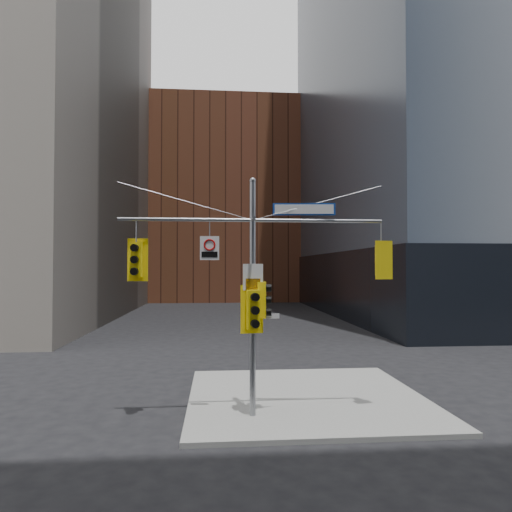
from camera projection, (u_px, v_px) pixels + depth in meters
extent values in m
plane|color=black|center=(259.00, 446.00, 11.62)|extent=(160.00, 160.00, 0.00)
cube|color=gray|center=(306.00, 397.00, 15.77)|extent=(8.00, 8.00, 0.15)
cube|color=black|center=(506.00, 283.00, 45.95)|extent=(36.40, 36.40, 6.00)
cube|color=brown|center=(224.00, 206.00, 69.76)|extent=(26.00, 20.00, 28.00)
cylinder|color=gray|center=(253.00, 300.00, 13.70)|extent=(0.18, 0.18, 7.20)
sphere|color=gray|center=(253.00, 181.00, 13.80)|extent=(0.20, 0.20, 0.20)
cylinder|color=gray|center=(186.00, 220.00, 13.60)|extent=(4.00, 0.11, 0.11)
cylinder|color=gray|center=(318.00, 221.00, 13.94)|extent=(4.00, 0.11, 0.11)
cylinder|color=gray|center=(254.00, 219.00, 13.42)|extent=(0.10, 0.70, 0.10)
cylinder|color=gray|center=(186.00, 201.00, 13.61)|extent=(4.00, 0.02, 1.12)
cylinder|color=gray|center=(318.00, 203.00, 13.95)|extent=(4.00, 0.02, 1.12)
cube|color=yellow|center=(136.00, 260.00, 13.44)|extent=(0.36, 0.27, 1.03)
cube|color=yellow|center=(138.00, 260.00, 13.62)|extent=(0.61, 0.10, 1.28)
cylinder|color=black|center=(134.00, 248.00, 13.26)|extent=(0.23, 0.18, 0.22)
cylinder|color=black|center=(135.00, 248.00, 13.33)|extent=(0.19, 0.04, 0.19)
cylinder|color=black|center=(134.00, 260.00, 13.25)|extent=(0.23, 0.18, 0.22)
cylinder|color=black|center=(135.00, 260.00, 13.33)|extent=(0.19, 0.04, 0.19)
cylinder|color=black|center=(134.00, 271.00, 13.24)|extent=(0.23, 0.18, 0.22)
cylinder|color=black|center=(135.00, 271.00, 13.32)|extent=(0.19, 0.04, 0.19)
cube|color=yellow|center=(381.00, 260.00, 14.07)|extent=(0.34, 0.26, 0.95)
cube|color=yellow|center=(384.00, 260.00, 13.92)|extent=(0.56, 0.12, 1.18)
cylinder|color=black|center=(378.00, 250.00, 14.26)|extent=(0.22, 0.17, 0.20)
cylinder|color=black|center=(379.00, 250.00, 14.19)|extent=(0.17, 0.04, 0.17)
cylinder|color=black|center=(378.00, 260.00, 14.25)|extent=(0.22, 0.17, 0.20)
cylinder|color=black|center=(379.00, 260.00, 14.18)|extent=(0.17, 0.04, 0.17)
cylinder|color=black|center=(378.00, 270.00, 14.24)|extent=(0.22, 0.17, 0.20)
cylinder|color=#0CE559|center=(380.00, 270.00, 14.17)|extent=(0.17, 0.04, 0.17)
cube|color=yellow|center=(262.00, 300.00, 13.73)|extent=(0.29, 0.38, 1.09)
cylinder|color=black|center=(269.00, 288.00, 13.73)|extent=(0.19, 0.25, 0.23)
cylinder|color=black|center=(266.00, 288.00, 13.73)|extent=(0.05, 0.20, 0.20)
cylinder|color=black|center=(269.00, 300.00, 13.72)|extent=(0.19, 0.25, 0.23)
cylinder|color=black|center=(266.00, 300.00, 13.72)|extent=(0.05, 0.20, 0.20)
cylinder|color=black|center=(269.00, 312.00, 13.71)|extent=(0.19, 0.25, 0.23)
cylinder|color=black|center=(266.00, 312.00, 13.71)|extent=(0.05, 0.20, 0.20)
cube|color=yellow|center=(253.00, 310.00, 13.42)|extent=(0.41, 0.32, 1.16)
cube|color=yellow|center=(252.00, 309.00, 13.61)|extent=(0.68, 0.15, 1.44)
cylinder|color=black|center=(255.00, 297.00, 13.21)|extent=(0.27, 0.21, 0.24)
cylinder|color=black|center=(254.00, 297.00, 13.30)|extent=(0.21, 0.05, 0.21)
cylinder|color=black|center=(255.00, 310.00, 13.20)|extent=(0.27, 0.21, 0.24)
cylinder|color=black|center=(254.00, 310.00, 13.29)|extent=(0.21, 0.05, 0.21)
cylinder|color=black|center=(255.00, 324.00, 13.19)|extent=(0.27, 0.21, 0.24)
cylinder|color=black|center=(254.00, 323.00, 13.28)|extent=(0.21, 0.05, 0.21)
cube|color=#103797|center=(304.00, 209.00, 13.91)|extent=(1.90, 0.23, 0.37)
cube|color=silver|center=(304.00, 209.00, 13.89)|extent=(1.79, 0.19, 0.29)
cube|color=silver|center=(210.00, 248.00, 13.62)|extent=(0.57, 0.07, 0.72)
torus|color=#B20A0A|center=(210.00, 245.00, 13.60)|extent=(0.36, 0.07, 0.35)
cube|color=black|center=(210.00, 254.00, 13.59)|extent=(0.48, 0.05, 0.17)
cube|color=silver|center=(253.00, 277.00, 13.60)|extent=(0.60, 0.06, 0.79)
cube|color=#D88C00|center=(253.00, 284.00, 13.58)|extent=(0.44, 0.03, 0.35)
cube|color=silver|center=(268.00, 316.00, 13.73)|extent=(0.73, 0.11, 0.15)
cube|color=#145926|center=(252.00, 325.00, 14.13)|extent=(0.13, 0.74, 0.15)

